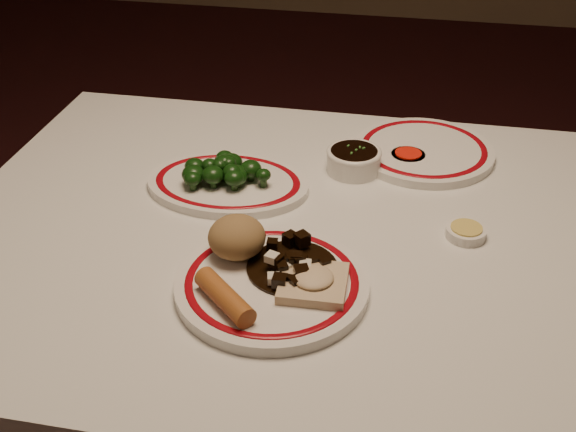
# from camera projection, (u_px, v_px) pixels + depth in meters

# --- Properties ---
(dining_table) EXTENTS (1.20, 0.90, 0.75)m
(dining_table) POSITION_uv_depth(u_px,v_px,m) (311.00, 276.00, 1.21)
(dining_table) COLOR white
(dining_table) RESTS_ON ground
(main_plate) EXTENTS (0.36, 0.36, 0.02)m
(main_plate) POSITION_uv_depth(u_px,v_px,m) (272.00, 284.00, 1.03)
(main_plate) COLOR white
(main_plate) RESTS_ON dining_table
(rice_mound) EXTENTS (0.09, 0.09, 0.06)m
(rice_mound) POSITION_uv_depth(u_px,v_px,m) (237.00, 237.00, 1.06)
(rice_mound) COLOR olive
(rice_mound) RESTS_ON main_plate
(spring_roll) EXTENTS (0.10, 0.10, 0.03)m
(spring_roll) POSITION_uv_depth(u_px,v_px,m) (225.00, 297.00, 0.97)
(spring_roll) COLOR #B0642B
(spring_roll) RESTS_ON main_plate
(fried_wonton) EXTENTS (0.10, 0.10, 0.03)m
(fried_wonton) POSITION_uv_depth(u_px,v_px,m) (313.00, 281.00, 1.00)
(fried_wonton) COLOR #CFB792
(fried_wonton) RESTS_ON main_plate
(stirfry_heap) EXTENTS (0.13, 0.13, 0.03)m
(stirfry_heap) POSITION_uv_depth(u_px,v_px,m) (292.00, 265.00, 1.04)
(stirfry_heap) COLOR black
(stirfry_heap) RESTS_ON main_plate
(broccoli_plate) EXTENTS (0.29, 0.25, 0.02)m
(broccoli_plate) POSITION_uv_depth(u_px,v_px,m) (228.00, 183.00, 1.27)
(broccoli_plate) COLOR white
(broccoli_plate) RESTS_ON dining_table
(broccoli_pile) EXTENTS (0.16, 0.11, 0.05)m
(broccoli_pile) POSITION_uv_depth(u_px,v_px,m) (225.00, 169.00, 1.25)
(broccoli_pile) COLOR #23471C
(broccoli_pile) RESTS_ON broccoli_plate
(soy_bowl) EXTENTS (0.10, 0.10, 0.04)m
(soy_bowl) POSITION_uv_depth(u_px,v_px,m) (354.00, 161.00, 1.31)
(soy_bowl) COLOR white
(soy_bowl) RESTS_ON dining_table
(sweet_sour_dish) EXTENTS (0.06, 0.06, 0.02)m
(sweet_sour_dish) POSITION_uv_depth(u_px,v_px,m) (408.00, 157.00, 1.35)
(sweet_sour_dish) COLOR white
(sweet_sour_dish) RESTS_ON dining_table
(mustard_dish) EXTENTS (0.06, 0.06, 0.02)m
(mustard_dish) POSITION_uv_depth(u_px,v_px,m) (466.00, 232.00, 1.14)
(mustard_dish) COLOR white
(mustard_dish) RESTS_ON dining_table
(far_plate) EXTENTS (0.33, 0.33, 0.02)m
(far_plate) POSITION_uv_depth(u_px,v_px,m) (424.00, 151.00, 1.37)
(far_plate) COLOR white
(far_plate) RESTS_ON dining_table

